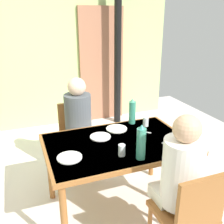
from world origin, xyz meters
TOP-DOWN VIEW (x-y plane):
  - ground_plane at (0.00, 0.00)m, footprint 5.96×5.96m
  - wall_back at (0.00, 2.29)m, footprint 4.43×0.10m
  - door_wooden at (0.97, 2.21)m, footprint 0.80×0.05m
  - stove_pipe_column at (1.17, 1.94)m, footprint 0.12×0.12m
  - dining_table at (0.32, -0.16)m, footprint 1.34×0.89m
  - chair_near_diner at (0.55, -0.96)m, footprint 0.40×0.40m
  - chair_far_diner at (0.11, 0.64)m, footprint 0.40×0.40m
  - person_near_diner at (0.55, -0.82)m, footprint 0.30×0.37m
  - person_far_diner at (0.11, 0.50)m, footprint 0.30×0.37m
  - water_bottle_green_near at (0.39, -0.49)m, footprint 0.08×0.08m
  - water_bottle_green_far at (0.64, 0.21)m, footprint 0.07×0.07m
  - dinner_plate_near_left at (0.42, 0.12)m, footprint 0.22×0.22m
  - dinner_plate_near_right at (-0.16, -0.28)m, footprint 0.21×0.21m
  - dinner_plate_far_center at (0.20, 0.00)m, footprint 0.20×0.20m
  - drinking_glass_by_near_diner at (0.26, -0.39)m, footprint 0.06×0.06m
  - drinking_glass_by_far_diner at (0.74, 0.08)m, footprint 0.06×0.06m
  - cutlery_knife_near at (0.72, -0.39)m, footprint 0.06×0.15m
  - cutlery_fork_near at (0.65, -0.04)m, footprint 0.12×0.12m

SIDE VIEW (x-z plane):
  - ground_plane at x=0.00m, z-range 0.00..0.00m
  - chair_near_diner at x=0.55m, z-range 0.06..0.93m
  - chair_far_diner at x=0.11m, z-range 0.06..0.93m
  - dining_table at x=0.32m, z-range 0.29..1.03m
  - cutlery_knife_near at x=0.72m, z-range 0.73..0.74m
  - cutlery_fork_near at x=0.65m, z-range 0.73..0.74m
  - dinner_plate_near_left at x=0.42m, z-range 0.73..0.75m
  - dinner_plate_near_right at x=-0.16m, z-range 0.73..0.75m
  - dinner_plate_far_center at x=0.20m, z-range 0.73..0.75m
  - person_near_diner at x=0.55m, z-range 0.40..1.17m
  - person_far_diner at x=0.11m, z-range 0.40..1.17m
  - drinking_glass_by_near_diner at x=0.26m, z-range 0.73..0.83m
  - drinking_glass_by_far_diner at x=0.74m, z-range 0.73..0.84m
  - water_bottle_green_far at x=0.64m, z-range 0.72..1.01m
  - water_bottle_green_near at x=0.39m, z-range 0.72..1.03m
  - door_wooden at x=0.97m, z-range 0.00..2.00m
  - wall_back at x=0.00m, z-range 0.00..2.56m
  - stove_pipe_column at x=1.17m, z-range 0.00..2.56m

